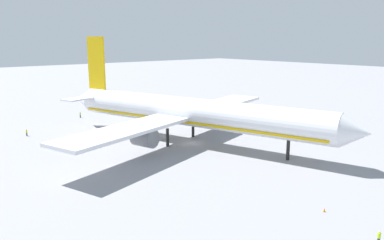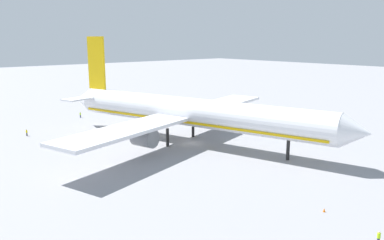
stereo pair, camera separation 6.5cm
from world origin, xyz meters
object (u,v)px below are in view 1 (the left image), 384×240
at_px(airliner, 188,112).
at_px(ground_worker_2, 27,133).
at_px(baggage_cart_1, 128,108).
at_px(traffic_cone_0, 324,210).
at_px(traffic_cone_1, 255,111).
at_px(ground_worker_0, 80,115).
at_px(ground_worker_1, 379,238).

xyz_separation_m(airliner, ground_worker_2, (-31.21, -27.13, -6.39)).
height_order(airliner, baggage_cart_1, airliner).
height_order(traffic_cone_0, traffic_cone_1, same).
distance_m(ground_worker_0, traffic_cone_0, 86.19).
relative_size(airliner, ground_worker_1, 43.36).
relative_size(airliner, baggage_cart_1, 26.47).
distance_m(baggage_cart_1, traffic_cone_1, 43.48).
bearing_deg(airliner, traffic_cone_0, -12.51).
distance_m(baggage_cart_1, ground_worker_1, 100.57).
bearing_deg(ground_worker_2, ground_worker_1, 10.19).
height_order(airliner, ground_worker_0, airliner).
bearing_deg(ground_worker_2, ground_worker_0, 123.25).
relative_size(baggage_cart_1, traffic_cone_0, 5.27).
distance_m(airliner, ground_worker_1, 52.52).
relative_size(ground_worker_1, traffic_cone_0, 3.22).
bearing_deg(traffic_cone_0, ground_worker_2, -166.18).
xyz_separation_m(ground_worker_0, traffic_cone_1, (28.89, 48.89, -0.62)).
height_order(ground_worker_2, traffic_cone_0, ground_worker_2).
bearing_deg(ground_worker_1, traffic_cone_0, 160.60).
bearing_deg(baggage_cart_1, airliner, -14.26).
height_order(ground_worker_1, ground_worker_2, ground_worker_1).
relative_size(ground_worker_1, ground_worker_2, 1.05).
relative_size(airliner, ground_worker_0, 43.68).
relative_size(baggage_cart_1, ground_worker_2, 1.72).
bearing_deg(baggage_cart_1, ground_worker_0, -82.81).
distance_m(baggage_cart_1, traffic_cone_0, 91.00).
bearing_deg(ground_worker_2, traffic_cone_1, 77.37).
bearing_deg(ground_worker_0, traffic_cone_1, 59.41).
distance_m(ground_worker_1, traffic_cone_0, 9.63).
height_order(baggage_cart_1, ground_worker_0, ground_worker_0).
relative_size(ground_worker_2, traffic_cone_1, 3.06).
distance_m(ground_worker_0, ground_worker_1, 95.39).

